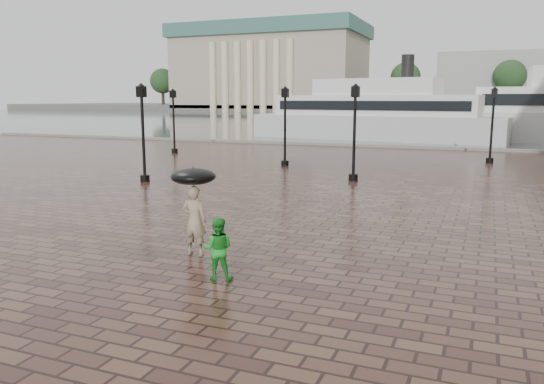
{
  "coord_description": "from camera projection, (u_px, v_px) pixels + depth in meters",
  "views": [
    {
      "loc": [
        8.83,
        -10.54,
        3.83
      ],
      "look_at": [
        3.62,
        2.23,
        1.4
      ],
      "focal_mm": 35.0,
      "sensor_mm": 36.0,
      "label": 1
    }
  ],
  "objects": [
    {
      "name": "ground",
      "position": [
        108.0,
        250.0,
        13.56
      ],
      "size": [
        300.0,
        300.0,
        0.0
      ],
      "primitive_type": "plane",
      "color": "#321B16",
      "rests_on": "ground"
    },
    {
      "name": "harbour_water",
      "position": [
        438.0,
        120.0,
        97.46
      ],
      "size": [
        240.0,
        240.0,
        0.0
      ],
      "primitive_type": "plane",
      "color": "#4B585B",
      "rests_on": "ground"
    },
    {
      "name": "quay_edge",
      "position": [
        370.0,
        147.0,
        42.74
      ],
      "size": [
        80.0,
        0.6,
        0.3
      ],
      "primitive_type": "cube",
      "color": "slate",
      "rests_on": "ground"
    },
    {
      "name": "far_shore",
      "position": [
        459.0,
        108.0,
        159.3
      ],
      "size": [
        300.0,
        60.0,
        2.0
      ],
      "primitive_type": "cube",
      "color": "#4C4C47",
      "rests_on": "ground"
    },
    {
      "name": "museum",
      "position": [
        270.0,
        66.0,
        163.47
      ],
      "size": [
        57.0,
        32.5,
        26.0
      ],
      "color": "gray",
      "rests_on": "ground"
    },
    {
      "name": "far_trees",
      "position": [
        456.0,
        77.0,
        137.78
      ],
      "size": [
        188.0,
        8.0,
        13.5
      ],
      "color": "#2D2119",
      "rests_on": "ground"
    },
    {
      "name": "street_lamps",
      "position": [
        289.0,
        126.0,
        29.8
      ],
      "size": [
        21.44,
        14.44,
        4.4
      ],
      "color": "black",
      "rests_on": "ground"
    },
    {
      "name": "adult_pedestrian",
      "position": [
        194.0,
        220.0,
        13.06
      ],
      "size": [
        0.67,
        0.47,
        1.74
      ],
      "primitive_type": "imported",
      "rotation": [
        0.0,
        0.0,
        3.23
      ],
      "color": "gray",
      "rests_on": "ground"
    },
    {
      "name": "child_pedestrian",
      "position": [
        218.0,
        249.0,
        11.28
      ],
      "size": [
        0.78,
        0.69,
        1.36
      ],
      "primitive_type": "imported",
      "rotation": [
        0.0,
        0.0,
        3.44
      ],
      "color": "#1B9328",
      "rests_on": "ground"
    },
    {
      "name": "ferry_near",
      "position": [
        376.0,
        115.0,
        50.27
      ],
      "size": [
        24.23,
        8.69,
        7.77
      ],
      "rotation": [
        0.0,
        0.0,
        -0.13
      ],
      "color": "#B9B9B9",
      "rests_on": "ground"
    },
    {
      "name": "umbrella",
      "position": [
        193.0,
        177.0,
        12.87
      ],
      "size": [
        1.1,
        1.1,
        1.16
      ],
      "color": "black",
      "rests_on": "ground"
    }
  ]
}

